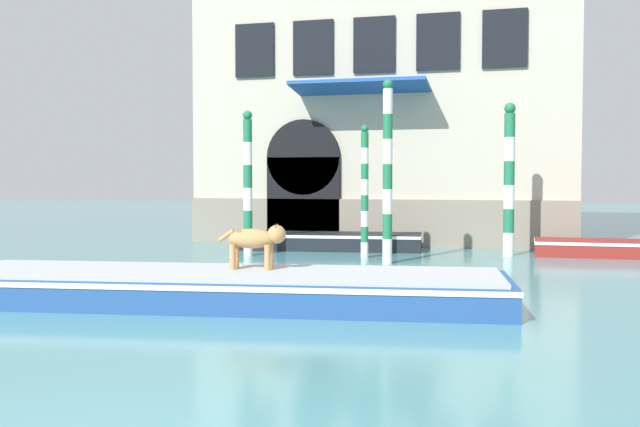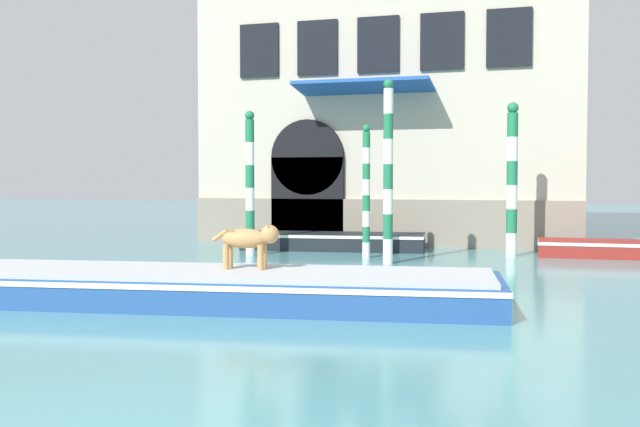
# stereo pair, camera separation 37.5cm
# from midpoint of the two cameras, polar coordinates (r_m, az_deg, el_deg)

# --- Properties ---
(boat_foreground) EXTENTS (9.19, 3.44, 0.53)m
(boat_foreground) POSITION_cam_midpoint_polar(r_m,az_deg,el_deg) (12.02, -7.03, -5.50)
(boat_foreground) COLOR #234C8C
(boat_foreground) RESTS_ON ground_plane
(dog_on_deck) EXTENTS (1.11, 0.41, 0.74)m
(dog_on_deck) POSITION_cam_midpoint_polar(r_m,az_deg,el_deg) (12.08, -4.50, -1.97)
(dog_on_deck) COLOR tan
(dog_on_deck) RESTS_ON boat_foreground
(boat_moored_near_palazzo) EXTENTS (5.22, 2.02, 0.47)m
(boat_moored_near_palazzo) POSITION_cam_midpoint_polar(r_m,az_deg,el_deg) (21.01, 1.55, -2.10)
(boat_moored_near_palazzo) COLOR black
(boat_moored_near_palazzo) RESTS_ON ground_plane
(mooring_pole_0) EXTENTS (0.29, 0.29, 3.92)m
(mooring_pole_0) POSITION_cam_midpoint_polar(r_m,az_deg,el_deg) (19.66, 14.95, 2.56)
(mooring_pole_0) COLOR white
(mooring_pole_0) RESTS_ON ground_plane
(mooring_pole_1) EXTENTS (0.24, 0.24, 3.74)m
(mooring_pole_1) POSITION_cam_midpoint_polar(r_m,az_deg,el_deg) (19.37, -4.81, 2.35)
(mooring_pole_1) COLOR white
(mooring_pole_1) RESTS_ON ground_plane
(mooring_pole_2) EXTENTS (0.20, 0.20, 3.34)m
(mooring_pole_2) POSITION_cam_midpoint_polar(r_m,az_deg,el_deg) (18.76, 4.12, 1.73)
(mooring_pole_2) COLOR white
(mooring_pole_2) RESTS_ON ground_plane
(mooring_pole_3) EXTENTS (0.24, 0.24, 4.30)m
(mooring_pole_3) POSITION_cam_midpoint_polar(r_m,az_deg,el_deg) (17.52, 5.83, 3.23)
(mooring_pole_3) COLOR white
(mooring_pole_3) RESTS_ON ground_plane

